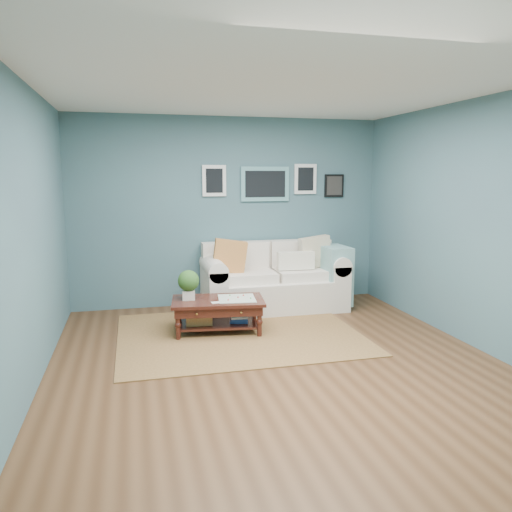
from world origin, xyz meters
name	(u,v)px	position (x,y,z in m)	size (l,w,h in m)	color
room_shell	(278,229)	(0.01, 0.06, 1.36)	(5.00, 5.02, 2.70)	brown
area_rug	(239,334)	(-0.19, 0.99, 0.01)	(2.82, 2.25, 0.01)	brown
loveseat	(279,279)	(0.62, 2.03, 0.42)	(2.02, 0.92, 1.04)	white
coffee_table	(213,305)	(-0.47, 1.14, 0.34)	(1.16, 0.76, 0.76)	black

